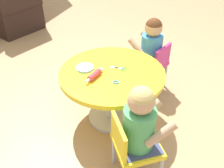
# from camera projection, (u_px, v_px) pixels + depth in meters

# --- Properties ---
(ground_plane) EXTENTS (10.00, 10.00, 0.00)m
(ground_plane) POSITION_uv_depth(u_px,v_px,m) (112.00, 117.00, 2.33)
(ground_plane) COLOR tan
(craft_table) EXTENTS (0.89, 0.89, 0.51)m
(craft_table) POSITION_uv_depth(u_px,v_px,m) (112.00, 83.00, 2.10)
(craft_table) COLOR silver
(craft_table) RESTS_ON ground
(child_chair_left) EXTENTS (0.42, 0.42, 0.54)m
(child_chair_left) POSITION_uv_depth(u_px,v_px,m) (132.00, 146.00, 1.66)
(child_chair_left) COLOR #B7B7BC
(child_chair_left) RESTS_ON ground
(seated_child_left) EXTENTS (0.42, 0.44, 0.51)m
(seated_child_left) POSITION_uv_depth(u_px,v_px,m) (140.00, 121.00, 1.53)
(seated_child_left) COLOR #3F4772
(seated_child_left) RESTS_ON ground
(child_chair_right) EXTENTS (0.38, 0.38, 0.54)m
(child_chair_right) POSITION_uv_depth(u_px,v_px,m) (153.00, 64.00, 2.52)
(child_chair_right) COLOR #B7B7BC
(child_chair_right) RESTS_ON ground
(seated_child_right) EXTENTS (0.37, 0.42, 0.51)m
(seated_child_right) POSITION_uv_depth(u_px,v_px,m) (152.00, 43.00, 2.41)
(seated_child_right) COLOR #3F4772
(seated_child_right) RESTS_ON ground
(armchair_dark) EXTENTS (0.89, 0.91, 0.85)m
(armchair_dark) POSITION_uv_depth(u_px,v_px,m) (13.00, 11.00, 3.81)
(armchair_dark) COLOR black
(armchair_dark) RESTS_ON ground
(rolling_pin) EXTENTS (0.23, 0.08, 0.05)m
(rolling_pin) POSITION_uv_depth(u_px,v_px,m) (94.00, 75.00, 1.94)
(rolling_pin) COLOR #D83F3F
(rolling_pin) RESTS_ON craft_table
(craft_scissors) EXTENTS (0.08, 0.14, 0.01)m
(craft_scissors) POSITION_uv_depth(u_px,v_px,m) (120.00, 68.00, 2.06)
(craft_scissors) COLOR silver
(craft_scissors) RESTS_ON craft_table
(playdough_blob_0) EXTENTS (0.15, 0.15, 0.02)m
(playdough_blob_0) POSITION_uv_depth(u_px,v_px,m) (85.00, 68.00, 2.06)
(playdough_blob_0) COLOR #8CCCF2
(playdough_blob_0) RESTS_ON craft_table
(cookie_cutter_0) EXTENTS (0.05, 0.05, 0.01)m
(cookie_cutter_0) POSITION_uv_depth(u_px,v_px,m) (116.00, 82.00, 1.90)
(cookie_cutter_0) COLOR #3F99D8
(cookie_cutter_0) RESTS_ON craft_table
(cookie_cutter_1) EXTENTS (0.05, 0.05, 0.01)m
(cookie_cutter_1) POSITION_uv_depth(u_px,v_px,m) (98.00, 71.00, 2.03)
(cookie_cutter_1) COLOR red
(cookie_cutter_1) RESTS_ON craft_table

